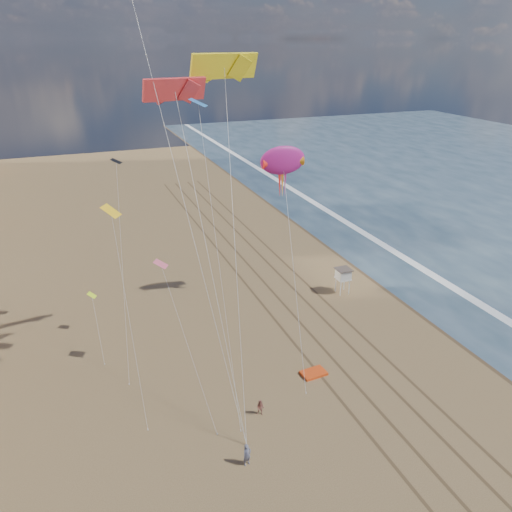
{
  "coord_description": "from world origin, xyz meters",
  "views": [
    {
      "loc": [
        -20.81,
        -16.05,
        29.17
      ],
      "look_at": [
        -4.54,
        26.0,
        9.5
      ],
      "focal_mm": 35.0,
      "sensor_mm": 36.0,
      "label": 1
    }
  ],
  "objects": [
    {
      "name": "lifeguard_stand",
      "position": [
        9.21,
        31.72,
        2.52
      ],
      "size": [
        1.81,
        1.81,
        3.27
      ],
      "color": "silver",
      "rests_on": "ground"
    },
    {
      "name": "kite_flyer_b",
      "position": [
        -8.44,
        14.87,
        0.72
      ],
      "size": [
        0.88,
        0.84,
        1.44
      ],
      "primitive_type": "imported",
      "rotation": [
        0.0,
        0.0,
        -0.57
      ],
      "color": "#99594E",
      "rests_on": "ground"
    },
    {
      "name": "kite_flyer_a",
      "position": [
        -11.36,
        10.22,
        0.93
      ],
      "size": [
        0.78,
        0.62,
        1.85
      ],
      "primitive_type": "imported",
      "rotation": [
        0.0,
        0.0,
        0.3
      ],
      "color": "slate",
      "rests_on": "ground"
    },
    {
      "name": "parafoils",
      "position": [
        -11.66,
        24.83,
        30.41
      ],
      "size": [
        13.39,
        5.52,
        13.84
      ],
      "color": "black",
      "rests_on": "ground"
    },
    {
      "name": "grounded_kite",
      "position": [
        -1.72,
        18.18,
        0.13
      ],
      "size": [
        2.46,
        1.68,
        0.27
      ],
      "primitive_type": "cube",
      "rotation": [
        0.0,
        0.0,
        0.08
      ],
      "color": "#E54313",
      "rests_on": "ground"
    },
    {
      "name": "wet_sand",
      "position": [
        19.0,
        40.0,
        0.0
      ],
      "size": [
        260.0,
        260.0,
        0.0
      ],
      "primitive_type": "plane",
      "color": "#42301E",
      "rests_on": "ground"
    },
    {
      "name": "small_kites",
      "position": [
        -15.5,
        25.31,
        16.46
      ],
      "size": [
        10.7,
        13.52,
        20.89
      ],
      "color": "yellow",
      "rests_on": "ground"
    },
    {
      "name": "tracks",
      "position": [
        2.55,
        30.0,
        0.01
      ],
      "size": [
        7.68,
        120.0,
        0.01
      ],
      "color": "brown",
      "rests_on": "ground"
    },
    {
      "name": "show_kite",
      "position": [
        1.34,
        33.11,
        17.0
      ],
      "size": [
        4.95,
        9.18,
        24.02
      ],
      "color": "#A91A76",
      "rests_on": "ground"
    },
    {
      "name": "foam",
      "position": [
        23.2,
        40.0,
        0.0
      ],
      "size": [
        260.0,
        260.0,
        0.0
      ],
      "primitive_type": "plane",
      "color": "white",
      "rests_on": "ground"
    }
  ]
}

